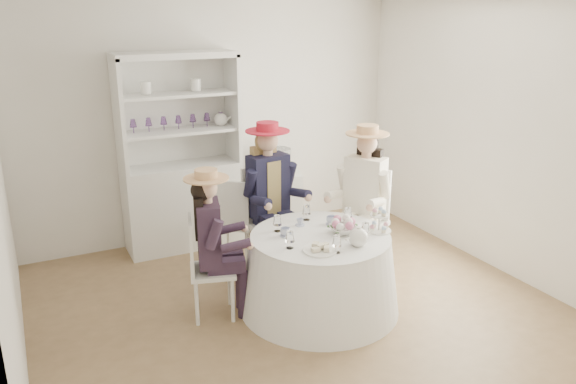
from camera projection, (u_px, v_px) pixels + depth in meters
name	position (u px, v px, depth m)	size (l,w,h in m)	color
ground	(293.00, 303.00, 5.19)	(4.50, 4.50, 0.00)	brown
wall_back	(215.00, 122.00, 6.47)	(4.50, 4.50, 0.00)	silver
wall_front	(459.00, 246.00, 3.07)	(4.50, 4.50, 0.00)	silver
wall_right	(489.00, 136.00, 5.72)	(4.50, 4.50, 0.00)	silver
tea_table	(320.00, 272.00, 5.01)	(1.43, 1.43, 0.71)	white
hutch	(182.00, 180.00, 6.24)	(1.31, 0.56, 2.17)	silver
side_table	(279.00, 202.00, 6.75)	(0.49, 0.49, 0.75)	silver
hatbox	(279.00, 160.00, 6.59)	(0.28, 0.28, 0.28)	black
guest_left	(212.00, 236.00, 4.76)	(0.54, 0.51, 1.34)	silver
guest_mid	(269.00, 188.00, 5.63)	(0.57, 0.59, 1.54)	silver
guest_right	(364.00, 191.00, 5.62)	(0.65, 0.60, 1.52)	silver
spare_chair	(235.00, 219.00, 5.82)	(0.55, 0.55, 0.95)	silver
teacup_a	(285.00, 233.00, 4.86)	(0.09, 0.09, 0.07)	white
teacup_b	(300.00, 223.00, 5.11)	(0.06, 0.06, 0.06)	white
teacup_c	(331.00, 221.00, 5.13)	(0.09, 0.09, 0.07)	white
flower_bowl	(343.00, 230.00, 4.93)	(0.24, 0.24, 0.06)	white
flower_arrangement	(343.00, 223.00, 4.92)	(0.20, 0.20, 0.07)	pink
table_teapot	(358.00, 237.00, 4.66)	(0.23, 0.16, 0.17)	white
sandwich_plate	(320.00, 249.00, 4.57)	(0.29, 0.29, 0.06)	white
cupcake_stand	(379.00, 223.00, 4.97)	(0.22, 0.22, 0.21)	white
stemware_set	(320.00, 227.00, 4.88)	(0.81, 0.85, 0.15)	white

